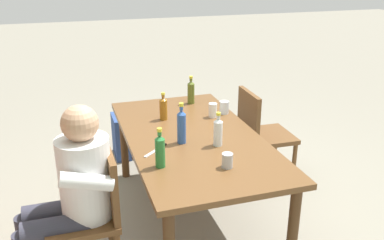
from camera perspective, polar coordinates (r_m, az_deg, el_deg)
The scene contains 16 objects.
ground_plane at distance 3.48m, azimuth 0.00°, elevation -13.05°, with size 24.00×24.00×0.00m, color gray.
dining_table at distance 3.16m, azimuth 0.00°, elevation -3.34°, with size 1.84×0.97×0.72m.
chair_far_left at distance 2.75m, azimuth -13.32°, elevation -11.66°, with size 0.45×0.45×0.87m.
chair_near_right at distance 3.85m, azimuth 9.27°, elevation -1.50°, with size 0.45×0.45×0.87m.
person_in_white_shirt at distance 2.67m, azimuth -15.98°, elevation -8.92°, with size 0.47×0.62×1.18m.
bottle_green at distance 2.62m, azimuth -4.40°, elevation -4.17°, with size 0.06×0.06×0.26m.
bottle_clear at distance 2.92m, azimuth 3.58°, elevation -1.56°, with size 0.06×0.06×0.25m.
bottle_blue at distance 2.95m, azimuth -1.45°, elevation -0.81°, with size 0.06×0.06×0.30m.
bottle_amber at distance 3.40m, azimuth -3.94°, elevation 1.66°, with size 0.06×0.06×0.23m.
bottle_olive at distance 3.78m, azimuth -0.14°, elevation 3.90°, with size 0.06×0.06×0.26m.
cup_steel at distance 2.64m, azimuth 4.86°, elevation -5.55°, with size 0.07×0.07×0.10m, color #B2B7BC.
cup_white at distance 3.47m, azimuth 2.87°, elevation 1.34°, with size 0.07×0.07×0.12m, color white.
cup_glass at distance 3.56m, azimuth 4.43°, elevation 1.74°, with size 0.08×0.08×0.11m, color silver.
table_knife at distance 2.90m, azimuth -4.79°, elevation -4.03°, with size 0.17×0.20×0.01m.
backpack_by_near_side at distance 4.43m, azimuth -9.55°, elevation -2.30°, with size 0.33×0.21×0.44m.
backpack_by_far_side at distance 4.51m, azimuth -6.80°, elevation -1.72°, with size 0.31×0.25×0.44m.
Camera 1 is at (-2.74, 0.87, 1.96)m, focal length 38.95 mm.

